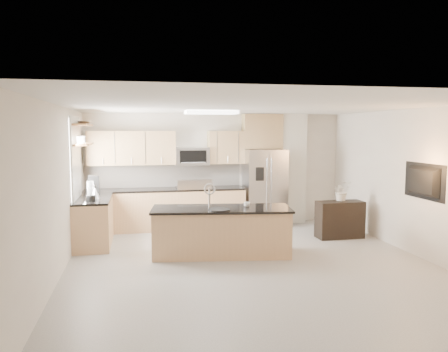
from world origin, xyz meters
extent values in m
plane|color=#AEAAA5|center=(0.00, 0.00, 0.00)|extent=(6.50, 6.50, 0.00)
cube|color=silver|center=(0.00, 0.00, 2.60)|extent=(6.00, 6.50, 0.02)
cube|color=silver|center=(0.00, 3.25, 1.30)|extent=(6.00, 0.02, 2.60)
cube|color=silver|center=(0.00, -3.25, 1.30)|extent=(6.00, 0.02, 2.60)
cube|color=silver|center=(-3.00, 0.00, 1.30)|extent=(0.02, 6.50, 2.60)
cube|color=silver|center=(3.00, 0.00, 1.30)|extent=(0.02, 6.50, 2.60)
cube|color=tan|center=(-1.23, 2.92, 0.44)|extent=(3.55, 0.65, 0.88)
cube|color=black|center=(-1.23, 2.92, 0.90)|extent=(3.55, 0.66, 0.04)
cube|color=silver|center=(-1.23, 3.24, 1.18)|extent=(3.55, 0.02, 0.52)
cube|color=tan|center=(-2.67, 1.85, 0.44)|extent=(0.65, 1.50, 0.88)
cube|color=black|center=(-2.67, 1.85, 0.90)|extent=(0.66, 1.50, 0.04)
cube|color=black|center=(-0.60, 2.92, 0.45)|extent=(0.76, 0.64, 0.90)
cube|color=black|center=(-0.60, 2.92, 0.92)|extent=(0.76, 0.62, 0.03)
cube|color=#B6B6B8|center=(-0.60, 2.62, 1.03)|extent=(0.76, 0.04, 0.22)
cube|color=tan|center=(-1.94, 3.08, 1.83)|extent=(1.92, 0.33, 0.75)
cube|color=tan|center=(0.19, 3.08, 1.83)|extent=(0.82, 0.33, 0.75)
cube|color=#B6B6B8|center=(-0.60, 3.05, 1.63)|extent=(0.76, 0.40, 0.40)
cube|color=black|center=(-0.60, 2.85, 1.63)|extent=(0.60, 0.02, 0.28)
cube|color=#B6B6B8|center=(1.06, 2.88, 0.89)|extent=(0.92, 0.75, 1.78)
cube|color=#949496|center=(1.06, 2.50, 0.89)|extent=(0.02, 0.01, 1.69)
cube|color=black|center=(0.84, 2.48, 1.25)|extent=(0.18, 0.03, 0.30)
cube|color=beige|center=(1.82, 3.10, 1.30)|extent=(0.60, 0.30, 2.60)
cube|color=white|center=(-2.98, 1.85, 1.65)|extent=(0.03, 1.05, 1.55)
cube|color=white|center=(-2.97, 1.85, 1.65)|extent=(0.03, 1.15, 1.65)
cube|color=olive|center=(-2.85, 1.95, 1.95)|extent=(0.30, 1.20, 0.04)
cube|color=olive|center=(-2.85, 1.95, 2.32)|extent=(0.30, 1.20, 0.04)
cube|color=white|center=(-0.40, 1.60, 2.56)|extent=(1.00, 0.50, 0.06)
cube|color=tan|center=(-0.38, 0.69, 0.40)|extent=(2.48, 1.15, 0.81)
cube|color=black|center=(-0.38, 0.69, 0.83)|extent=(2.55, 1.22, 0.04)
cube|color=black|center=(-0.56, 0.69, 0.81)|extent=(0.51, 0.37, 0.01)
cylinder|color=#B6B6B8|center=(-0.56, 0.89, 1.02)|extent=(0.03, 0.03, 0.34)
torus|color=#B6B6B8|center=(-0.56, 0.83, 1.17)|extent=(0.21, 0.03, 0.21)
cube|color=black|center=(2.26, 1.43, 0.38)|extent=(0.96, 0.41, 0.76)
imported|color=white|center=(0.09, 0.69, 0.89)|extent=(0.14, 0.14, 0.09)
cylinder|color=black|center=(-0.46, 0.46, 0.86)|extent=(0.48, 0.48, 0.02)
cylinder|color=black|center=(-2.67, 1.43, 0.98)|extent=(0.16, 0.16, 0.11)
cylinder|color=silver|center=(-2.67, 1.43, 1.16)|extent=(0.12, 0.12, 0.26)
cone|color=#B6B6B8|center=(-2.62, 1.73, 1.03)|extent=(0.20, 0.20, 0.22)
cylinder|color=black|center=(-2.62, 1.73, 1.15)|extent=(0.04, 0.04, 0.04)
cube|color=black|center=(-2.69, 2.26, 1.11)|extent=(0.22, 0.26, 0.39)
cylinder|color=#B6B6B8|center=(-2.69, 2.19, 1.02)|extent=(0.13, 0.13, 0.14)
imported|color=#B6B6B8|center=(-2.85, 2.29, 2.38)|extent=(0.44, 0.44, 0.09)
imported|color=beige|center=(2.32, 1.50, 1.07)|extent=(0.60, 0.53, 0.61)
imported|color=black|center=(2.91, -0.20, 1.35)|extent=(0.14, 1.08, 0.62)
camera|label=1|loc=(-1.81, -6.81, 2.22)|focal=35.00mm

